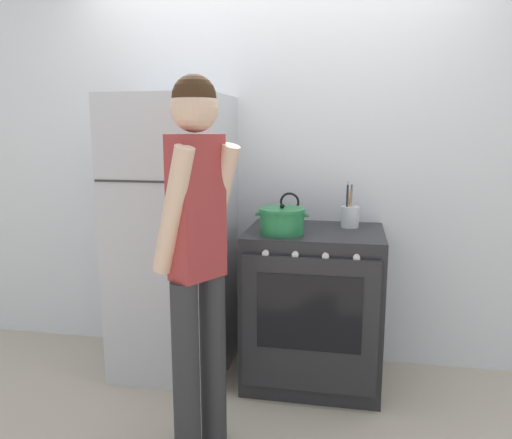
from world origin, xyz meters
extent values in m
plane|color=#B2A893|center=(0.00, 0.00, 0.00)|extent=(14.00, 14.00, 0.00)
cube|color=silver|center=(0.00, 0.03, 1.27)|extent=(10.00, 0.06, 2.55)
cube|color=#B7BABF|center=(-0.58, -0.32, 0.86)|extent=(0.68, 0.64, 1.72)
cube|color=#2D2D2D|center=(-0.58, -0.64, 1.24)|extent=(0.67, 0.01, 0.01)
cylinder|color=#B2B5BA|center=(-0.37, -0.65, 0.76)|extent=(0.02, 0.02, 0.55)
cube|color=#232326|center=(0.30, -0.32, 0.47)|extent=(0.80, 0.63, 0.94)
cube|color=black|center=(0.30, -0.32, 0.93)|extent=(0.78, 0.62, 0.02)
cube|color=black|center=(0.30, -0.60, 0.46)|extent=(0.70, 0.05, 0.72)
cylinder|color=black|center=(0.12, -0.44, 0.93)|extent=(0.20, 0.20, 0.01)
cylinder|color=black|center=(0.48, -0.44, 0.93)|extent=(0.20, 0.20, 0.01)
cylinder|color=black|center=(0.12, -0.19, 0.93)|extent=(0.20, 0.20, 0.01)
cylinder|color=black|center=(0.48, -0.19, 0.93)|extent=(0.20, 0.20, 0.01)
cylinder|color=silver|center=(0.06, -0.64, 0.87)|extent=(0.04, 0.02, 0.04)
cylinder|color=silver|center=(0.22, -0.64, 0.87)|extent=(0.04, 0.02, 0.04)
cylinder|color=silver|center=(0.38, -0.64, 0.87)|extent=(0.04, 0.02, 0.04)
cylinder|color=silver|center=(0.54, -0.64, 0.87)|extent=(0.04, 0.02, 0.04)
cube|color=#232326|center=(0.30, -0.65, 0.48)|extent=(0.74, 0.03, 0.76)
cube|color=black|center=(0.30, -0.67, 0.55)|extent=(0.56, 0.01, 0.42)
cylinder|color=#237A42|center=(0.12, -0.44, 1.00)|extent=(0.25, 0.25, 0.13)
cylinder|color=#237A42|center=(0.12, -0.44, 1.07)|extent=(0.26, 0.26, 0.02)
sphere|color=black|center=(0.12, -0.44, 1.09)|extent=(0.03, 0.03, 0.03)
cylinder|color=#237A42|center=(-0.02, -0.44, 1.04)|extent=(0.03, 0.02, 0.02)
cylinder|color=#237A42|center=(0.26, -0.44, 1.04)|extent=(0.03, 0.02, 0.02)
cylinder|color=black|center=(0.13, -0.19, 0.98)|extent=(0.15, 0.15, 0.09)
cone|color=black|center=(0.13, -0.19, 1.03)|extent=(0.15, 0.15, 0.02)
sphere|color=black|center=(0.13, -0.19, 1.06)|extent=(0.02, 0.02, 0.02)
cone|color=black|center=(0.21, -0.19, 0.99)|extent=(0.09, 0.03, 0.07)
torus|color=black|center=(0.13, -0.19, 1.08)|extent=(0.12, 0.01, 0.12)
cylinder|color=silver|center=(0.50, -0.18, 1.00)|extent=(0.11, 0.11, 0.13)
cylinder|color=#9E7547|center=(0.50, -0.20, 1.06)|extent=(0.02, 0.04, 0.20)
cylinder|color=#232326|center=(0.48, -0.20, 1.08)|extent=(0.02, 0.02, 0.23)
cylinder|color=#B2B5BA|center=(0.49, -0.19, 1.09)|extent=(0.04, 0.03, 0.26)
cylinder|color=#4C4C51|center=(0.50, -0.16, 1.08)|extent=(0.02, 0.06, 0.23)
cylinder|color=#C63D33|center=(0.50, -0.18, 1.05)|extent=(0.03, 0.02, 0.19)
cylinder|color=#2D2D30|center=(-0.22, -1.18, 0.43)|extent=(0.13, 0.13, 0.86)
cylinder|color=#2D2D30|center=(-0.13, -1.04, 0.43)|extent=(0.13, 0.13, 0.86)
cube|color=#9E3333|center=(-0.17, -1.11, 1.18)|extent=(0.24, 0.28, 0.64)
cylinder|color=beige|center=(-0.24, -1.22, 1.18)|extent=(0.27, 0.21, 0.57)
cylinder|color=beige|center=(-0.10, -1.00, 1.18)|extent=(0.27, 0.21, 0.57)
sphere|color=beige|center=(-0.17, -1.11, 1.61)|extent=(0.21, 0.21, 0.21)
sphere|color=#382314|center=(-0.17, -1.11, 1.66)|extent=(0.19, 0.19, 0.19)
camera|label=1|loc=(0.49, -3.20, 1.53)|focal=35.00mm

